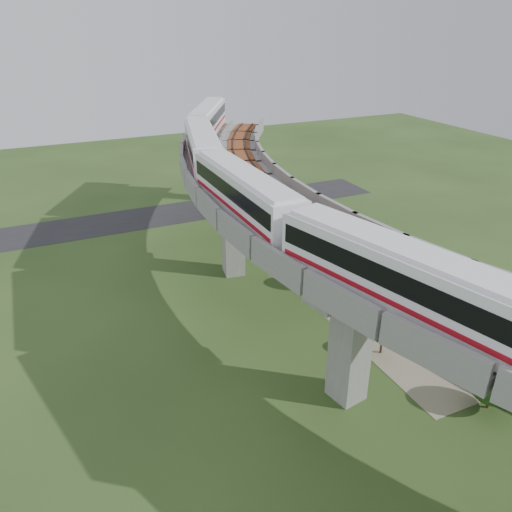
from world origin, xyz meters
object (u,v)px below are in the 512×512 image
object	(u,v)px
metro_train	(245,167)
car_dark	(390,286)
car_white	(494,356)
car_red	(501,307)

from	to	relation	value
metro_train	car_dark	size ratio (longest dim) A/B	17.21
metro_train	car_white	xyz separation A→B (m)	(12.75, -18.75, -11.73)
metro_train	car_dark	xyz separation A→B (m)	(12.48, -6.45, -11.75)
metro_train	car_red	xyz separation A→B (m)	(19.18, -13.73, -11.72)
car_red	car_dark	world-z (taller)	car_red
metro_train	car_white	size ratio (longest dim) A/B	19.25
metro_train	car_dark	distance (m)	18.32
car_white	car_red	xyz separation A→B (m)	(6.42, 5.02, 0.01)
car_dark	car_white	bearing A→B (deg)	153.25
car_red	car_dark	bearing A→B (deg)	168.79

